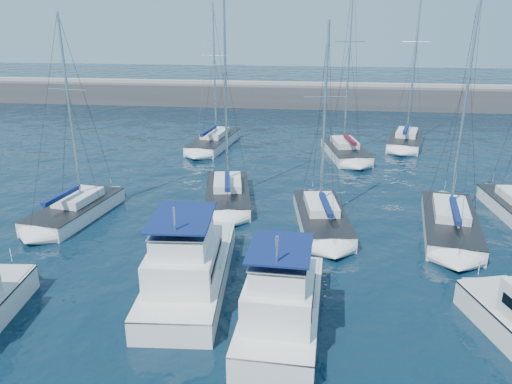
# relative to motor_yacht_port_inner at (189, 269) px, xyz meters

# --- Properties ---
(ground) EXTENTS (220.00, 220.00, 0.00)m
(ground) POSITION_rel_motor_yacht_port_inner_xyz_m (5.43, 0.48, -1.13)
(ground) COLOR black
(ground) RESTS_ON ground
(breakwater) EXTENTS (160.00, 6.00, 4.45)m
(breakwater) POSITION_rel_motor_yacht_port_inner_xyz_m (5.43, 52.48, -0.08)
(breakwater) COLOR #424244
(breakwater) RESTS_ON ground
(motor_yacht_port_inner) EXTENTS (4.30, 10.50, 4.69)m
(motor_yacht_port_inner) POSITION_rel_motor_yacht_port_inner_xyz_m (0.00, 0.00, 0.00)
(motor_yacht_port_inner) COLOR white
(motor_yacht_port_inner) RESTS_ON ground
(motor_yacht_stbd_inner) EXTENTS (3.58, 8.44, 4.69)m
(motor_yacht_stbd_inner) POSITION_rel_motor_yacht_port_inner_xyz_m (4.73, -2.72, -0.00)
(motor_yacht_stbd_inner) COLOR white
(motor_yacht_stbd_inner) RESTS_ON ground
(sailboat_mid_a) EXTENTS (4.23, 7.97, 13.32)m
(sailboat_mid_a) POSITION_rel_motor_yacht_port_inner_xyz_m (-9.80, 8.17, -0.62)
(sailboat_mid_a) COLOR silver
(sailboat_mid_a) RESTS_ON ground
(sailboat_mid_b) EXTENTS (4.42, 8.61, 15.33)m
(sailboat_mid_b) POSITION_rel_motor_yacht_port_inner_xyz_m (-0.23, 12.41, -0.60)
(sailboat_mid_b) COLOR white
(sailboat_mid_b) RESTS_ON ground
(sailboat_mid_c) EXTENTS (4.04, 8.44, 12.89)m
(sailboat_mid_c) POSITION_rel_motor_yacht_port_inner_xyz_m (6.53, 8.75, -0.63)
(sailboat_mid_c) COLOR white
(sailboat_mid_c) RESTS_ON ground
(sailboat_mid_d) EXTENTS (4.58, 9.66, 15.90)m
(sailboat_mid_d) POSITION_rel_motor_yacht_port_inner_xyz_m (14.51, 8.85, -0.61)
(sailboat_mid_d) COLOR silver
(sailboat_mid_d) RESTS_ON ground
(sailboat_back_a) EXTENTS (4.17, 9.36, 14.30)m
(sailboat_back_a) POSITION_rel_motor_yacht_port_inner_xyz_m (-4.35, 27.77, -0.62)
(sailboat_back_a) COLOR white
(sailboat_back_a) RESTS_ON ground
(sailboat_back_b) EXTENTS (4.64, 8.41, 16.84)m
(sailboat_back_b) POSITION_rel_motor_yacht_port_inner_xyz_m (8.85, 25.52, -0.59)
(sailboat_back_b) COLOR silver
(sailboat_back_b) RESTS_ON ground
(sailboat_back_c) EXTENTS (4.86, 8.28, 16.43)m
(sailboat_back_c) POSITION_rel_motor_yacht_port_inner_xyz_m (15.22, 30.43, -0.59)
(sailboat_back_c) COLOR white
(sailboat_back_c) RESTS_ON ground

